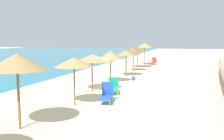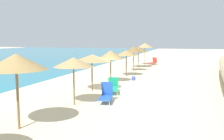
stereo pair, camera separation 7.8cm
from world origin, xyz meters
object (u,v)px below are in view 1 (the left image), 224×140
(beach_umbrella_3, at_px, (74,62))
(beach_umbrella_9, at_px, (145,45))
(beach_umbrella_6, at_px, (126,53))
(beach_umbrella_8, at_px, (138,49))
(lounge_chair_0, at_px, (113,87))
(lounge_chair_2, at_px, (152,62))
(beach_umbrella_4, at_px, (92,58))
(beach_ball, at_px, (133,78))
(beach_umbrella_2, at_px, (17,62))
(lounge_chair_1, at_px, (107,95))
(beach_umbrella_5, at_px, (111,55))
(beach_umbrella_7, at_px, (133,49))

(beach_umbrella_3, height_order, beach_umbrella_9, beach_umbrella_9)
(beach_umbrella_3, height_order, beach_umbrella_6, beach_umbrella_3)
(beach_umbrella_8, distance_m, lounge_chair_0, 15.19)
(beach_umbrella_9, distance_m, lounge_chair_2, 2.50)
(beach_umbrella_4, distance_m, beach_umbrella_9, 18.20)
(lounge_chair_2, distance_m, beach_ball, 13.29)
(beach_umbrella_2, relative_size, lounge_chair_1, 2.11)
(beach_umbrella_9, height_order, lounge_chair_1, beach_umbrella_9)
(lounge_chair_0, bearing_deg, lounge_chair_1, 82.19)
(beach_umbrella_2, xyz_separation_m, lounge_chair_1, (4.82, -1.91, -2.15))
(beach_umbrella_8, relative_size, lounge_chair_2, 1.48)
(beach_umbrella_2, height_order, beach_umbrella_8, beach_umbrella_2)
(beach_umbrella_3, bearing_deg, beach_umbrella_2, 172.95)
(beach_ball, bearing_deg, beach_umbrella_9, 5.82)
(beach_umbrella_4, relative_size, lounge_chair_0, 1.64)
(beach_umbrella_4, distance_m, beach_umbrella_5, 3.53)
(beach_ball, bearing_deg, beach_umbrella_4, 161.73)
(beach_umbrella_2, bearing_deg, beach_umbrella_5, -1.14)
(beach_umbrella_9, bearing_deg, beach_ball, -174.18)
(beach_umbrella_9, xyz_separation_m, lounge_chair_2, (0.21, -1.05, -2.26))
(beach_umbrella_2, height_order, beach_umbrella_9, beach_umbrella_9)
(beach_umbrella_2, bearing_deg, lounge_chair_2, -3.24)
(beach_umbrella_8, distance_m, beach_ball, 10.01)
(beach_umbrella_7, relative_size, beach_umbrella_9, 0.91)
(beach_umbrella_3, relative_size, lounge_chair_1, 1.82)
(beach_umbrella_2, distance_m, beach_umbrella_7, 18.50)
(beach_umbrella_4, xyz_separation_m, lounge_chair_1, (-2.55, -1.86, -1.77))
(beach_umbrella_5, distance_m, lounge_chair_2, 15.03)
(lounge_chair_1, xyz_separation_m, beach_ball, (7.66, 0.17, -0.25))
(beach_umbrella_8, relative_size, beach_umbrella_9, 0.85)
(beach_umbrella_4, bearing_deg, beach_umbrella_6, -3.90)
(beach_umbrella_6, height_order, lounge_chair_0, beach_umbrella_6)
(beach_umbrella_7, bearing_deg, lounge_chair_2, -8.37)
(beach_umbrella_4, distance_m, beach_umbrella_6, 7.30)
(beach_umbrella_8, xyz_separation_m, lounge_chair_1, (-17.33, -1.73, -1.81))
(lounge_chair_1, relative_size, beach_ball, 3.75)
(beach_umbrella_3, relative_size, lounge_chair_0, 1.61)
(beach_umbrella_7, xyz_separation_m, lounge_chair_1, (-13.67, -1.52, -1.94))
(beach_umbrella_2, relative_size, beach_umbrella_7, 1.07)
(beach_umbrella_7, xyz_separation_m, beach_ball, (-6.01, -1.35, -2.20))
(beach_umbrella_7, distance_m, lounge_chair_0, 11.59)
(beach_umbrella_5, xyz_separation_m, lounge_chair_2, (14.87, -1.24, -1.82))
(beach_umbrella_8, bearing_deg, beach_umbrella_7, -176.68)
(beach_umbrella_3, distance_m, lounge_chair_0, 3.96)
(beach_umbrella_7, relative_size, beach_ball, 7.41)
(beach_umbrella_5, height_order, beach_umbrella_7, beach_umbrella_7)
(beach_umbrella_6, relative_size, lounge_chair_2, 1.41)
(beach_umbrella_7, bearing_deg, beach_umbrella_3, -179.66)
(beach_umbrella_2, distance_m, beach_umbrella_8, 22.16)
(lounge_chair_2, bearing_deg, beach_umbrella_4, 108.87)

